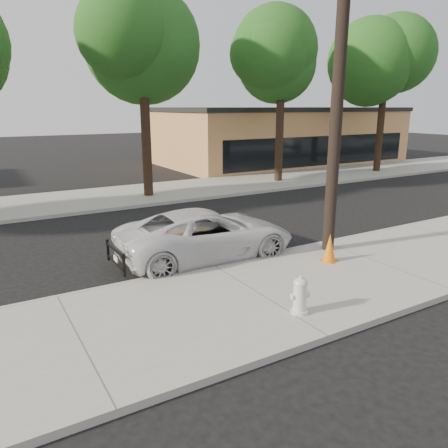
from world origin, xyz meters
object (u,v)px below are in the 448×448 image
(police_cruiser, at_px, (207,234))
(fire_hydrant, at_px, (300,296))
(utility_pole, at_px, (338,90))
(traffic_cone, at_px, (330,248))

(police_cruiser, xyz_separation_m, fire_hydrant, (-0.17, -4.32, -0.20))
(utility_pole, relative_size, fire_hydrant, 11.84)
(police_cruiser, height_order, traffic_cone, police_cruiser)
(utility_pole, distance_m, traffic_cone, 4.31)
(utility_pole, height_order, police_cruiser, utility_pole)
(fire_hydrant, bearing_deg, utility_pole, 53.04)
(police_cruiser, xyz_separation_m, traffic_cone, (2.56, -2.32, -0.19))
(traffic_cone, bearing_deg, police_cruiser, 137.79)
(fire_hydrant, xyz_separation_m, traffic_cone, (2.73, 2.00, 0.01))
(police_cruiser, relative_size, traffic_cone, 6.67)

